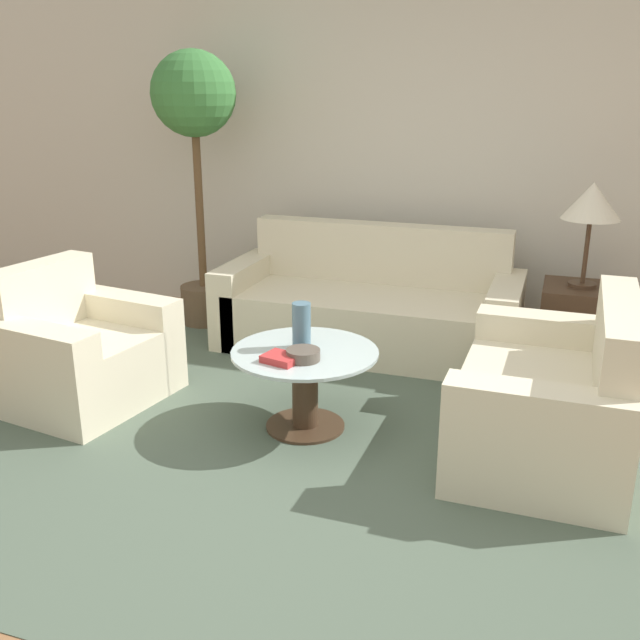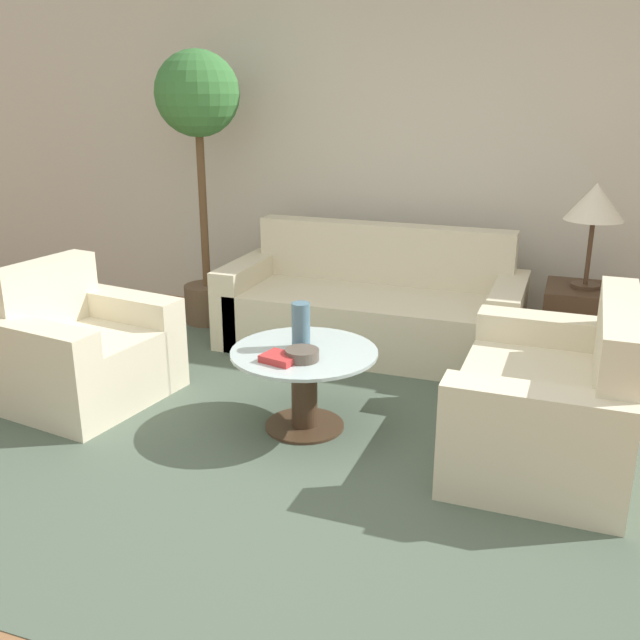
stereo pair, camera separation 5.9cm
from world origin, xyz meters
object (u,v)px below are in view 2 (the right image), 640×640
Objects in this scene: armchair at (80,354)px; potted_plant at (199,128)px; sofa_main at (373,309)px; bowl at (302,355)px; table_lamp at (595,204)px; book_stack at (280,358)px; vase at (301,326)px; coffee_table at (304,379)px; loveseat at (556,406)px.

armchair is 0.49× the size of potted_plant.
sofa_main is 2.03m from armchair.
potted_plant is at bearing 131.71° from bowl.
table_lamp is 2.25m from book_stack.
table_lamp is 2.05m from vase.
vase is at bearing -77.10° from armchair.
coffee_table is at bearing -47.33° from vase.
sofa_main reaches higher than vase.
coffee_table is 0.23m from bowl.
bowl is at bearing 45.02° from book_stack.
potted_plant is (0.02, 1.55, 1.23)m from armchair.
book_stack is (-1.45, -1.60, -0.63)m from table_lamp.
vase is at bearing -84.46° from loveseat.
loveseat reaches higher than book_stack.
coffee_table is 2.14m from table_lamp.
book_stack is at bearing -86.39° from armchair.
sofa_main is at bearing 91.83° from bowl.
table_lamp reaches higher than bowl.
potted_plant is at bearing 7.80° from armchair.
book_stack is at bearing -75.43° from loveseat.
sofa_main is 11.80× the size of bowl.
potted_plant is at bearing 176.63° from sofa_main.
sofa_main is 8.25× the size of vase.
sofa_main reaches higher than armchair.
sofa_main is at bearing -179.51° from table_lamp.
vase is 0.20m from bowl.
armchair reaches higher than book_stack.
coffee_table is 3.83× the size of book_stack.
bowl is at bearing -88.17° from sofa_main.
coffee_table is 3.13× the size of vase.
potted_plant reaches higher than vase.
loveseat is at bearing 4.90° from vase.
armchair is 3.96× the size of vase.
table_lamp is at bearing 61.12° from book_stack.
sofa_main reaches higher than loveseat.
loveseat is 1.31m from coffee_table.
coffee_table is 1.19× the size of table_lamp.
coffee_table is at bearing -82.94° from loveseat.
loveseat is 1.37m from vase.
armchair is at bearing -177.08° from coffee_table.
vase reaches higher than bowl.
loveseat is 7.26× the size of bowl.
loveseat is at bearing 12.39° from bowl.
bowl is (0.05, -1.53, 0.21)m from sofa_main.
book_stack is (-0.03, -0.22, -0.11)m from vase.
armchair is at bearing -84.76° from loveseat.
coffee_table is 0.29m from vase.
bowl is at bearing -83.71° from armchair.
loveseat is 3.25m from potted_plant.
sofa_main reaches higher than coffee_table.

